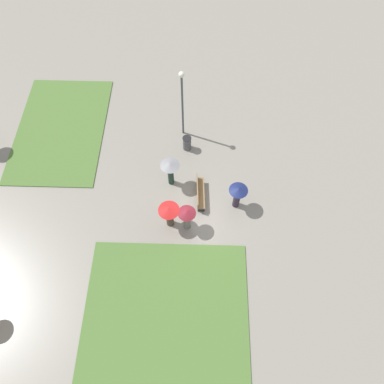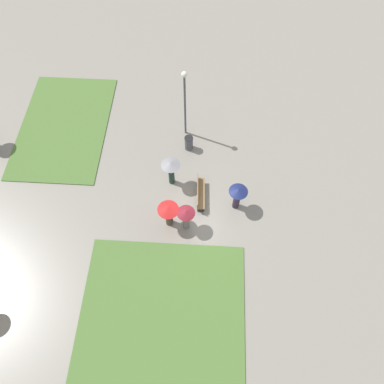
{
  "view_description": "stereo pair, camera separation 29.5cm",
  "coord_description": "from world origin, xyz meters",
  "px_view_note": "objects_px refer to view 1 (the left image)",
  "views": [
    {
      "loc": [
        -9.13,
        -0.03,
        18.33
      ],
      "look_at": [
        0.9,
        0.25,
        1.04
      ],
      "focal_mm": 35.0,
      "sensor_mm": 36.0,
      "label": 1
    },
    {
      "loc": [
        -9.12,
        -0.32,
        18.33
      ],
      "look_at": [
        0.9,
        0.25,
        1.04
      ],
      "focal_mm": 35.0,
      "sensor_mm": 36.0,
      "label": 2
    }
  ],
  "objects_px": {
    "crowd_person_navy": "(238,194)",
    "crowd_person_maroon": "(187,216)",
    "trash_bin": "(187,143)",
    "lamp_post": "(182,97)",
    "crowd_person_grey": "(170,169)",
    "park_bench": "(199,192)",
    "crowd_person_red": "(169,212)"
  },
  "relations": [
    {
      "from": "lamp_post",
      "to": "crowd_person_red",
      "type": "xyz_separation_m",
      "value": [
        -6.26,
        0.45,
        -1.76
      ]
    },
    {
      "from": "trash_bin",
      "to": "crowd_person_grey",
      "type": "relative_size",
      "value": 0.5
    },
    {
      "from": "trash_bin",
      "to": "crowd_person_navy",
      "type": "height_order",
      "value": "crowd_person_navy"
    },
    {
      "from": "lamp_post",
      "to": "trash_bin",
      "type": "height_order",
      "value": "lamp_post"
    },
    {
      "from": "lamp_post",
      "to": "park_bench",
      "type": "bearing_deg",
      "value": -166.68
    },
    {
      "from": "crowd_person_navy",
      "to": "crowd_person_grey",
      "type": "bearing_deg",
      "value": 111.0
    },
    {
      "from": "park_bench",
      "to": "crowd_person_navy",
      "type": "bearing_deg",
      "value": -105.16
    },
    {
      "from": "lamp_post",
      "to": "crowd_person_grey",
      "type": "bearing_deg",
      "value": 171.63
    },
    {
      "from": "crowd_person_red",
      "to": "crowd_person_maroon",
      "type": "height_order",
      "value": "crowd_person_red"
    },
    {
      "from": "crowd_person_red",
      "to": "lamp_post",
      "type": "bearing_deg",
      "value": -107.59
    },
    {
      "from": "park_bench",
      "to": "trash_bin",
      "type": "bearing_deg",
      "value": 10.84
    },
    {
      "from": "park_bench",
      "to": "crowd_person_navy",
      "type": "xyz_separation_m",
      "value": [
        -0.45,
        -2.02,
        0.71
      ]
    },
    {
      "from": "park_bench",
      "to": "lamp_post",
      "type": "height_order",
      "value": "lamp_post"
    },
    {
      "from": "crowd_person_grey",
      "to": "crowd_person_navy",
      "type": "relative_size",
      "value": 1.09
    },
    {
      "from": "crowd_person_grey",
      "to": "crowd_person_maroon",
      "type": "xyz_separation_m",
      "value": [
        -2.73,
        -1.0,
        -0.14
      ]
    },
    {
      "from": "trash_bin",
      "to": "crowd_person_maroon",
      "type": "height_order",
      "value": "crowd_person_maroon"
    },
    {
      "from": "crowd_person_grey",
      "to": "crowd_person_navy",
      "type": "height_order",
      "value": "crowd_person_grey"
    },
    {
      "from": "park_bench",
      "to": "crowd_person_grey",
      "type": "distance_m",
      "value": 2.06
    },
    {
      "from": "crowd_person_red",
      "to": "crowd_person_grey",
      "type": "bearing_deg",
      "value": -101.52
    },
    {
      "from": "crowd_person_navy",
      "to": "park_bench",
      "type": "bearing_deg",
      "value": 118.86
    },
    {
      "from": "crowd_person_navy",
      "to": "crowd_person_maroon",
      "type": "relative_size",
      "value": 0.99
    },
    {
      "from": "lamp_post",
      "to": "crowd_person_grey",
      "type": "xyz_separation_m",
      "value": [
        -3.67,
        0.54,
        -1.71
      ]
    },
    {
      "from": "trash_bin",
      "to": "crowd_person_navy",
      "type": "distance_m",
      "value": 4.82
    },
    {
      "from": "trash_bin",
      "to": "lamp_post",
      "type": "bearing_deg",
      "value": 13.24
    },
    {
      "from": "crowd_person_red",
      "to": "park_bench",
      "type": "bearing_deg",
      "value": -145.73
    },
    {
      "from": "lamp_post",
      "to": "crowd_person_navy",
      "type": "distance_m",
      "value": 6.2
    },
    {
      "from": "park_bench",
      "to": "lamp_post",
      "type": "distance_m",
      "value": 5.37
    },
    {
      "from": "crowd_person_grey",
      "to": "crowd_person_red",
      "type": "distance_m",
      "value": 2.6
    },
    {
      "from": "crowd_person_navy",
      "to": "crowd_person_maroon",
      "type": "height_order",
      "value": "crowd_person_maroon"
    },
    {
      "from": "park_bench",
      "to": "crowd_person_maroon",
      "type": "distance_m",
      "value": 2.07
    },
    {
      "from": "crowd_person_grey",
      "to": "crowd_person_navy",
      "type": "xyz_separation_m",
      "value": [
        -1.36,
        -3.64,
        -0.18
      ]
    },
    {
      "from": "trash_bin",
      "to": "crowd_person_maroon",
      "type": "relative_size",
      "value": 0.54
    }
  ]
}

